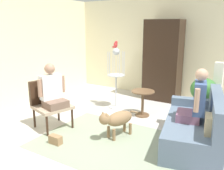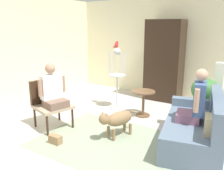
# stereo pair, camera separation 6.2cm
# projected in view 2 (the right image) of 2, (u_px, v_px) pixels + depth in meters

# --- Properties ---
(ground_plane) EXTENTS (7.39, 7.39, 0.00)m
(ground_plane) POSITION_uv_depth(u_px,v_px,m) (116.00, 138.00, 4.48)
(ground_plane) COLOR beige
(back_wall) EXTENTS (6.67, 0.12, 2.74)m
(back_wall) POSITION_uv_depth(u_px,v_px,m) (175.00, 49.00, 6.71)
(back_wall) COLOR beige
(back_wall) RESTS_ON ground
(left_wall) EXTENTS (0.12, 6.76, 2.74)m
(left_wall) POSITION_uv_depth(u_px,v_px,m) (16.00, 52.00, 6.00)
(left_wall) COLOR beige
(left_wall) RESTS_ON ground
(area_rug) EXTENTS (2.69, 1.91, 0.01)m
(area_rug) POSITION_uv_depth(u_px,v_px,m) (114.00, 144.00, 4.26)
(area_rug) COLOR gray
(area_rug) RESTS_ON ground
(couch) EXTENTS (1.22, 1.87, 0.92)m
(couch) POSITION_uv_depth(u_px,v_px,m) (196.00, 129.00, 4.13)
(couch) COLOR slate
(couch) RESTS_ON ground
(armchair) EXTENTS (0.80, 0.81, 0.95)m
(armchair) POSITION_uv_depth(u_px,v_px,m) (49.00, 100.00, 4.91)
(armchair) COLOR #382316
(armchair) RESTS_ON ground
(person_on_couch) EXTENTS (0.51, 0.57, 0.90)m
(person_on_couch) POSITION_uv_depth(u_px,v_px,m) (196.00, 101.00, 4.01)
(person_on_couch) COLOR #81546D
(person_on_armchair) EXTENTS (0.53, 0.56, 0.84)m
(person_on_armchair) POSITION_uv_depth(u_px,v_px,m) (53.00, 90.00, 4.73)
(person_on_armchair) COLOR brown
(round_end_table) EXTENTS (0.52, 0.52, 0.59)m
(round_end_table) POSITION_uv_depth(u_px,v_px,m) (143.00, 100.00, 5.47)
(round_end_table) COLOR brown
(round_end_table) RESTS_ON ground
(dog) EXTENTS (0.43, 0.87, 0.56)m
(dog) POSITION_uv_depth(u_px,v_px,m) (117.00, 119.00, 4.44)
(dog) COLOR olive
(dog) RESTS_ON ground
(bird_cage_stand) EXTENTS (0.43, 0.43, 1.49)m
(bird_cage_stand) POSITION_uv_depth(u_px,v_px,m) (117.00, 77.00, 5.92)
(bird_cage_stand) COLOR silver
(bird_cage_stand) RESTS_ON ground
(parrot) EXTENTS (0.17, 0.10, 0.17)m
(parrot) POSITION_uv_depth(u_px,v_px,m) (116.00, 45.00, 5.74)
(parrot) COLOR red
(parrot) RESTS_ON bird_cage_stand
(potted_plant) EXTENTS (0.55, 0.55, 0.95)m
(potted_plant) POSITION_uv_depth(u_px,v_px,m) (204.00, 94.00, 5.10)
(potted_plant) COLOR #4C5156
(potted_plant) RESTS_ON ground
(column_lamp) EXTENTS (0.20, 0.20, 1.26)m
(column_lamp) POSITION_uv_depth(u_px,v_px,m) (218.00, 92.00, 5.24)
(column_lamp) COLOR #4C4742
(column_lamp) RESTS_ON ground
(armoire_cabinet) EXTENTS (0.95, 0.56, 2.16)m
(armoire_cabinet) POSITION_uv_depth(u_px,v_px,m) (164.00, 61.00, 6.53)
(armoire_cabinet) COLOR black
(armoire_cabinet) RESTS_ON ground
(handbag) EXTENTS (0.23, 0.12, 0.16)m
(handbag) POSITION_uv_depth(u_px,v_px,m) (55.00, 139.00, 4.26)
(handbag) COLOR #99724C
(handbag) RESTS_ON ground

